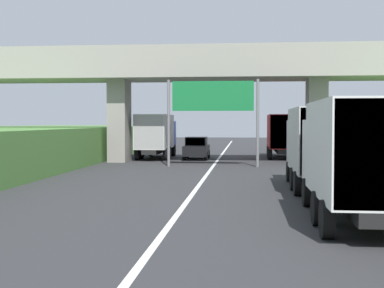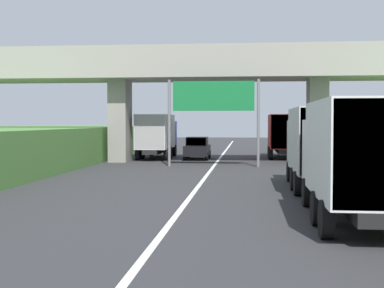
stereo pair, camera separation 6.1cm
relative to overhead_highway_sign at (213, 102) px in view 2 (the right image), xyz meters
name	(u,v)px [view 2 (the right image)]	position (x,y,z in m)	size (l,w,h in m)	color
lane_centre_stripe	(209,172)	(0.00, -3.78, -4.14)	(0.20, 101.14, 0.01)	white
overpass_bridge	(217,76)	(0.00, 3.86, 1.99)	(40.00, 4.80, 8.08)	#9E998E
overhead_highway_sign	(213,102)	(0.00, 0.00, 0.00)	(5.88, 0.18, 5.58)	slate
truck_white	(353,155)	(5.16, -18.70, -2.21)	(2.44, 7.30, 3.44)	black
truck_blue	(157,134)	(-4.89, 7.44, -2.21)	(2.44, 7.30, 3.44)	black
truck_red	(283,134)	(5.01, 9.07, -2.21)	(2.44, 7.30, 3.44)	black
truck_silver	(319,144)	(5.19, -10.98, -2.21)	(2.44, 7.30, 3.44)	black
car_black	(197,148)	(-1.66, 6.76, -3.28)	(1.86, 4.10, 1.72)	black
construction_barrel_2	(378,195)	(6.47, -16.12, -3.68)	(0.57, 0.57, 0.90)	orange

